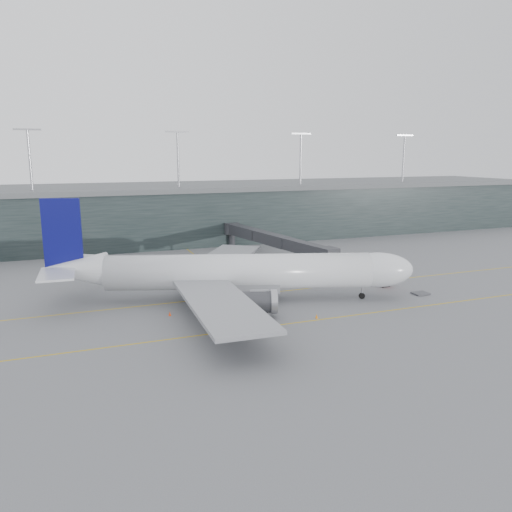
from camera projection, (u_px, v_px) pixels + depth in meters
name	position (u px, v px, depth m)	size (l,w,h in m)	color
ground	(212.00, 292.00, 87.24)	(320.00, 320.00, 0.00)	#5D5D62
taxiline_a	(219.00, 298.00, 83.58)	(160.00, 0.25, 0.02)	#BE9B11
taxiline_b	(252.00, 328.00, 68.93)	(160.00, 0.25, 0.02)	#BE9B11
taxiline_lead_main	(209.00, 266.00, 107.29)	(0.25, 60.00, 0.02)	#BE9B11
terminal	(154.00, 213.00, 138.78)	(240.00, 36.00, 29.00)	black
main_aircraft	(237.00, 272.00, 81.08)	(59.09, 54.42, 16.97)	silver
jet_bridge	(271.00, 238.00, 114.68)	(9.90, 43.48, 6.25)	#2A2B2F
gse_cart	(384.00, 282.00, 90.54)	(2.31, 1.67, 1.45)	#AD0C0F
baggage_dolly	(420.00, 293.00, 85.67)	(2.66, 2.13, 0.27)	#3A3A3F
uld_a	(171.00, 275.00, 94.86)	(2.15, 1.76, 1.87)	#343438
uld_b	(183.00, 273.00, 97.45)	(2.25, 1.99, 1.72)	#343438
uld_c	(190.00, 273.00, 96.92)	(2.19, 1.94, 1.67)	#343438
cone_nose	(384.00, 279.00, 94.69)	(0.39, 0.39, 0.63)	#E8510C
cone_wing_stbd	(317.00, 316.00, 73.15)	(0.42, 0.42, 0.66)	orange
cone_wing_port	(234.00, 272.00, 100.61)	(0.47, 0.47, 0.75)	#CA4A0B
cone_tail	(170.00, 314.00, 74.29)	(0.41, 0.41, 0.65)	red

